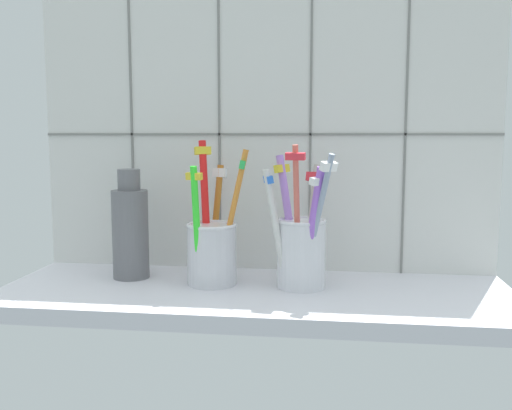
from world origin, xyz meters
TOP-DOWN VIEW (x-y plane):
  - counter_slab at (0.00, 0.00)cm, footprint 64.00×22.00cm
  - tile_wall_back at (0.00, 12.00)cm, footprint 64.00×2.20cm
  - toothbrush_cup_left at (-5.77, 2.03)cm, footprint 8.03×9.49cm
  - toothbrush_cup_right at (5.71, 1.73)cm, footprint 9.15×9.64cm
  - ceramic_vase at (-17.22, 3.75)cm, footprint 4.81×4.81cm

SIDE VIEW (x-z plane):
  - counter_slab at x=0.00cm, z-range 0.00..2.00cm
  - toothbrush_cup_left at x=-5.77cm, z-range -2.40..16.04cm
  - toothbrush_cup_right at x=5.71cm, z-range -1.66..16.36cm
  - ceramic_vase at x=-17.22cm, z-range 1.20..15.85cm
  - tile_wall_back at x=0.00cm, z-range 0.00..45.00cm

